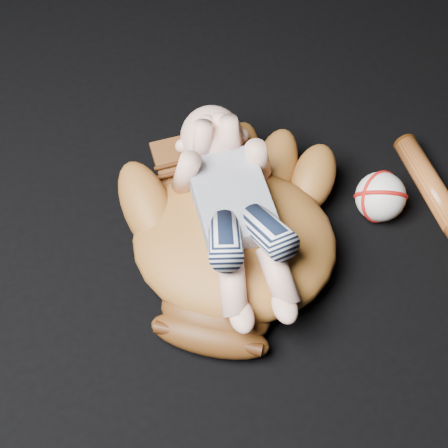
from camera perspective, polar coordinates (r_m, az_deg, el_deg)
name	(u,v)px	position (r m, az deg, el deg)	size (l,w,h in m)	color
baseball_glove	(234,235)	(1.06, 0.87, -0.90)	(0.40, 0.45, 0.14)	brown
newborn_baby	(237,210)	(1.02, 1.06, 1.18)	(0.18, 0.39, 0.16)	#DFA690
baseball	(381,197)	(1.18, 12.89, 2.22)	(0.08, 0.08, 0.08)	white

